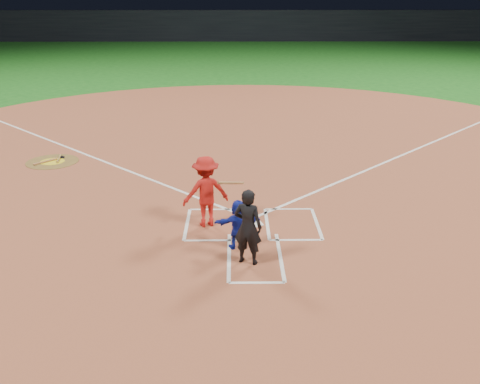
{
  "coord_description": "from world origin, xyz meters",
  "views": [
    {
      "loc": [
        -0.43,
        -11.92,
        5.41
      ],
      "look_at": [
        -0.3,
        -0.4,
        1.0
      ],
      "focal_mm": 40.0,
      "sensor_mm": 36.0,
      "label": 1
    }
  ],
  "objects_px": {
    "home_plate": "(252,223)",
    "catcher": "(238,224)",
    "umpire": "(248,227)",
    "batter_at_plate": "(206,192)",
    "on_deck_circle": "(52,162)"
  },
  "relations": [
    {
      "from": "catcher",
      "to": "batter_at_plate",
      "type": "relative_size",
      "value": 0.65
    },
    {
      "from": "home_plate",
      "to": "catcher",
      "type": "relative_size",
      "value": 0.54
    },
    {
      "from": "catcher",
      "to": "umpire",
      "type": "bearing_deg",
      "value": 94.67
    },
    {
      "from": "home_plate",
      "to": "umpire",
      "type": "distance_m",
      "value": 2.12
    },
    {
      "from": "home_plate",
      "to": "catcher",
      "type": "xyz_separation_m",
      "value": [
        -0.35,
        -1.26,
        0.55
      ]
    },
    {
      "from": "home_plate",
      "to": "batter_at_plate",
      "type": "height_order",
      "value": "batter_at_plate"
    },
    {
      "from": "catcher",
      "to": "umpire",
      "type": "xyz_separation_m",
      "value": [
        0.19,
        -0.69,
        0.26
      ]
    },
    {
      "from": "on_deck_circle",
      "to": "umpire",
      "type": "relative_size",
      "value": 1.04
    },
    {
      "from": "catcher",
      "to": "umpire",
      "type": "distance_m",
      "value": 0.76
    },
    {
      "from": "catcher",
      "to": "batter_at_plate",
      "type": "height_order",
      "value": "batter_at_plate"
    },
    {
      "from": "batter_at_plate",
      "to": "catcher",
      "type": "bearing_deg",
      "value": -57.91
    },
    {
      "from": "home_plate",
      "to": "catcher",
      "type": "bearing_deg",
      "value": 74.53
    },
    {
      "from": "home_plate",
      "to": "umpire",
      "type": "xyz_separation_m",
      "value": [
        -0.15,
        -1.95,
        0.81
      ]
    },
    {
      "from": "home_plate",
      "to": "on_deck_circle",
      "type": "xyz_separation_m",
      "value": [
        -6.47,
        5.05,
        -0.0
      ]
    },
    {
      "from": "umpire",
      "to": "batter_at_plate",
      "type": "xyz_separation_m",
      "value": [
        -0.95,
        1.9,
        0.05
      ]
    }
  ]
}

